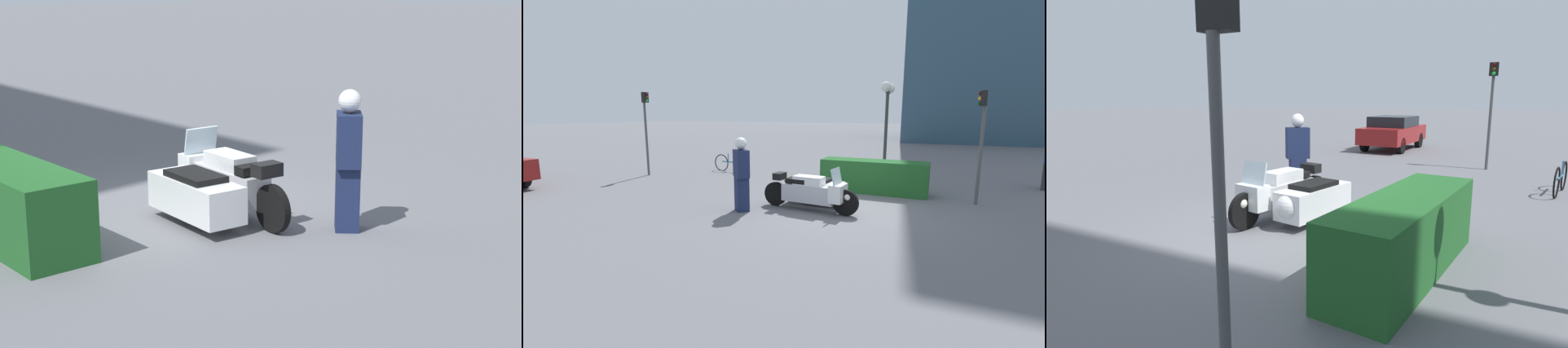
{
  "view_description": "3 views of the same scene",
  "coord_description": "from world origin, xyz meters",
  "views": [
    {
      "loc": [
        -9.15,
        6.45,
        3.29
      ],
      "look_at": [
        -1.3,
        -0.45,
        0.7
      ],
      "focal_mm": 55.0,
      "sensor_mm": 36.0,
      "label": 1
    },
    {
      "loc": [
        2.33,
        -8.6,
        2.48
      ],
      "look_at": [
        -1.51,
        -0.17,
        0.86
      ],
      "focal_mm": 24.0,
      "sensor_mm": 36.0,
      "label": 2
    },
    {
      "loc": [
        5.25,
        4.14,
        2.23
      ],
      "look_at": [
        -0.82,
        0.09,
        0.86
      ],
      "focal_mm": 28.0,
      "sensor_mm": 36.0,
      "label": 3
    }
  ],
  "objects": [
    {
      "name": "ground_plane",
      "position": [
        0.0,
        0.0,
        0.0
      ],
      "size": [
        160.0,
        160.0,
        0.0
      ],
      "primitive_type": "plane",
      "color": "slate"
    },
    {
      "name": "police_motorcycle",
      "position": [
        -0.65,
        -0.05,
        0.46
      ],
      "size": [
        2.63,
        1.36,
        1.16
      ],
      "rotation": [
        0.0,
        0.0,
        -0.08
      ],
      "color": "black",
      "rests_on": "ground"
    },
    {
      "name": "officer_rider",
      "position": [
        -2.26,
        -1.14,
        1.0
      ],
      "size": [
        0.58,
        0.58,
        1.89
      ],
      "rotation": [
        0.0,
        0.0,
        0.8
      ],
      "color": "#192347",
      "rests_on": "ground"
    },
    {
      "name": "hedge_bush_curbside",
      "position": [
        0.41,
        2.43,
        0.51
      ],
      "size": [
        3.26,
        0.89,
        1.01
      ],
      "primitive_type": "cube",
      "color": "#1E5623",
      "rests_on": "ground"
    }
  ]
}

